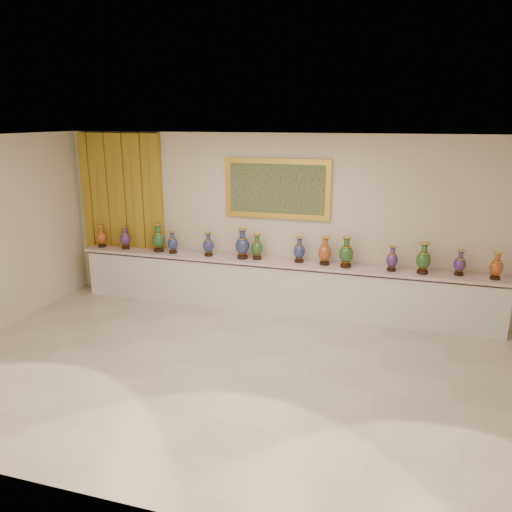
{
  "coord_description": "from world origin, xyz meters",
  "views": [
    {
      "loc": [
        1.94,
        -5.62,
        3.23
      ],
      "look_at": [
        -0.24,
        1.7,
        1.11
      ],
      "focal_mm": 35.0,
      "sensor_mm": 36.0,
      "label": 1
    }
  ],
  "objects_px": {
    "counter": "(279,287)",
    "vase_0": "(102,237)",
    "vase_2": "(158,239)",
    "vase_1": "(125,239)"
  },
  "relations": [
    {
      "from": "counter",
      "to": "vase_0",
      "type": "height_order",
      "value": "vase_0"
    },
    {
      "from": "counter",
      "to": "vase_2",
      "type": "height_order",
      "value": "vase_2"
    },
    {
      "from": "vase_0",
      "to": "vase_2",
      "type": "distance_m",
      "value": 1.18
    },
    {
      "from": "vase_1",
      "to": "vase_2",
      "type": "height_order",
      "value": "vase_2"
    },
    {
      "from": "counter",
      "to": "vase_1",
      "type": "xyz_separation_m",
      "value": [
        -2.91,
        -0.02,
        0.65
      ]
    },
    {
      "from": "counter",
      "to": "vase_2",
      "type": "relative_size",
      "value": 14.36
    },
    {
      "from": "counter",
      "to": "vase_1",
      "type": "height_order",
      "value": "vase_1"
    },
    {
      "from": "counter",
      "to": "vase_2",
      "type": "xyz_separation_m",
      "value": [
        -2.23,
        -0.03,
        0.69
      ]
    },
    {
      "from": "vase_0",
      "to": "vase_1",
      "type": "bearing_deg",
      "value": 1.06
    },
    {
      "from": "vase_0",
      "to": "vase_1",
      "type": "distance_m",
      "value": 0.5
    }
  ]
}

